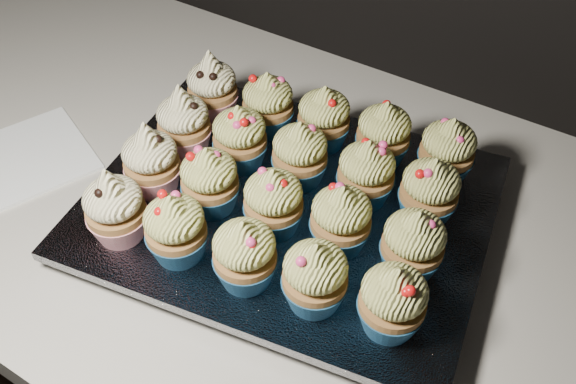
# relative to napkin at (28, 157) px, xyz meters

# --- Properties ---
(cabinet) EXTENTS (2.40, 0.60, 0.86)m
(cabinet) POSITION_rel_napkin_xyz_m (0.15, 0.11, -0.47)
(cabinet) COLOR black
(cabinet) RESTS_ON ground
(worktop) EXTENTS (2.44, 0.64, 0.04)m
(worktop) POSITION_rel_napkin_xyz_m (0.15, 0.11, -0.02)
(worktop) COLOR silver
(worktop) RESTS_ON cabinet
(napkin) EXTENTS (0.19, 0.19, 0.00)m
(napkin) POSITION_rel_napkin_xyz_m (0.00, 0.00, 0.00)
(napkin) COLOR white
(napkin) RESTS_ON worktop
(baking_tray) EXTENTS (0.44, 0.36, 0.02)m
(baking_tray) POSITION_rel_napkin_xyz_m (0.33, 0.08, 0.01)
(baking_tray) COLOR black
(baking_tray) RESTS_ON worktop
(foil_lining) EXTENTS (0.48, 0.40, 0.01)m
(foil_lining) POSITION_rel_napkin_xyz_m (0.33, 0.08, 0.03)
(foil_lining) COLOR silver
(foil_lining) RESTS_ON baking_tray
(cupcake_0) EXTENTS (0.06, 0.06, 0.10)m
(cupcake_0) POSITION_rel_napkin_xyz_m (0.21, -0.05, 0.07)
(cupcake_0) COLOR red
(cupcake_0) RESTS_ON foil_lining
(cupcake_1) EXTENTS (0.06, 0.06, 0.08)m
(cupcake_1) POSITION_rel_napkin_xyz_m (0.28, -0.04, 0.07)
(cupcake_1) COLOR #1C5583
(cupcake_1) RESTS_ON foil_lining
(cupcake_2) EXTENTS (0.06, 0.06, 0.08)m
(cupcake_2) POSITION_rel_napkin_xyz_m (0.35, -0.03, 0.07)
(cupcake_2) COLOR #1C5583
(cupcake_2) RESTS_ON foil_lining
(cupcake_3) EXTENTS (0.06, 0.06, 0.08)m
(cupcake_3) POSITION_rel_napkin_xyz_m (0.42, -0.02, 0.07)
(cupcake_3) COLOR #1C5583
(cupcake_3) RESTS_ON foil_lining
(cupcake_4) EXTENTS (0.06, 0.06, 0.08)m
(cupcake_4) POSITION_rel_napkin_xyz_m (0.50, -0.00, 0.07)
(cupcake_4) COLOR #1C5583
(cupcake_4) RESTS_ON foil_lining
(cupcake_5) EXTENTS (0.06, 0.06, 0.10)m
(cupcake_5) POSITION_rel_napkin_xyz_m (0.20, 0.02, 0.07)
(cupcake_5) COLOR red
(cupcake_5) RESTS_ON foil_lining
(cupcake_6) EXTENTS (0.06, 0.06, 0.08)m
(cupcake_6) POSITION_rel_napkin_xyz_m (0.27, 0.03, 0.07)
(cupcake_6) COLOR #1C5583
(cupcake_6) RESTS_ON foil_lining
(cupcake_7) EXTENTS (0.06, 0.06, 0.08)m
(cupcake_7) POSITION_rel_napkin_xyz_m (0.34, 0.04, 0.07)
(cupcake_7) COLOR #1C5583
(cupcake_7) RESTS_ON foil_lining
(cupcake_8) EXTENTS (0.06, 0.06, 0.08)m
(cupcake_8) POSITION_rel_napkin_xyz_m (0.41, 0.06, 0.07)
(cupcake_8) COLOR #1C5583
(cupcake_8) RESTS_ON foil_lining
(cupcake_9) EXTENTS (0.06, 0.06, 0.08)m
(cupcake_9) POSITION_rel_napkin_xyz_m (0.49, 0.07, 0.07)
(cupcake_9) COLOR #1C5583
(cupcake_9) RESTS_ON foil_lining
(cupcake_10) EXTENTS (0.06, 0.06, 0.10)m
(cupcake_10) POSITION_rel_napkin_xyz_m (0.19, 0.09, 0.07)
(cupcake_10) COLOR red
(cupcake_10) RESTS_ON foil_lining
(cupcake_11) EXTENTS (0.06, 0.06, 0.08)m
(cupcake_11) POSITION_rel_napkin_xyz_m (0.25, 0.11, 0.07)
(cupcake_11) COLOR #1C5583
(cupcake_11) RESTS_ON foil_lining
(cupcake_12) EXTENTS (0.06, 0.06, 0.08)m
(cupcake_12) POSITION_rel_napkin_xyz_m (0.33, 0.12, 0.07)
(cupcake_12) COLOR #1C5583
(cupcake_12) RESTS_ON foil_lining
(cupcake_13) EXTENTS (0.06, 0.06, 0.08)m
(cupcake_13) POSITION_rel_napkin_xyz_m (0.40, 0.13, 0.07)
(cupcake_13) COLOR #1C5583
(cupcake_13) RESTS_ON foil_lining
(cupcake_14) EXTENTS (0.06, 0.06, 0.08)m
(cupcake_14) POSITION_rel_napkin_xyz_m (0.47, 0.14, 0.07)
(cupcake_14) COLOR #1C5583
(cupcake_14) RESTS_ON foil_lining
(cupcake_15) EXTENTS (0.06, 0.06, 0.10)m
(cupcake_15) POSITION_rel_napkin_xyz_m (0.17, 0.16, 0.07)
(cupcake_15) COLOR red
(cupcake_15) RESTS_ON foil_lining
(cupcake_16) EXTENTS (0.06, 0.06, 0.08)m
(cupcake_16) POSITION_rel_napkin_xyz_m (0.25, 0.17, 0.07)
(cupcake_16) COLOR #1C5583
(cupcake_16) RESTS_ON foil_lining
(cupcake_17) EXTENTS (0.06, 0.06, 0.08)m
(cupcake_17) POSITION_rel_napkin_xyz_m (0.32, 0.19, 0.07)
(cupcake_17) COLOR #1C5583
(cupcake_17) RESTS_ON foil_lining
(cupcake_18) EXTENTS (0.06, 0.06, 0.08)m
(cupcake_18) POSITION_rel_napkin_xyz_m (0.39, 0.20, 0.07)
(cupcake_18) COLOR #1C5583
(cupcake_18) RESTS_ON foil_lining
(cupcake_19) EXTENTS (0.06, 0.06, 0.08)m
(cupcake_19) POSITION_rel_napkin_xyz_m (0.46, 0.21, 0.07)
(cupcake_19) COLOR #1C5583
(cupcake_19) RESTS_ON foil_lining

